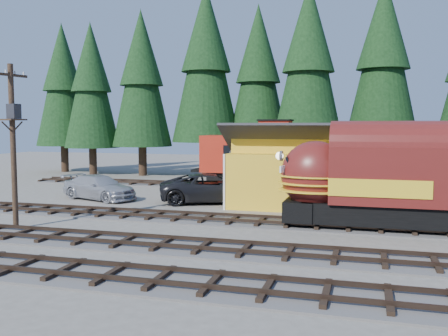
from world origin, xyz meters
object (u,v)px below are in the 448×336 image
(caboose, at_px, (264,157))
(pickup_truck_b, at_px, (99,187))
(utility_pole, at_px, (13,135))
(pickup_truck_a, at_px, (212,188))
(depot, at_px, (329,160))
(locomotive, at_px, (426,183))

(caboose, bearing_deg, pickup_truck_b, -138.09)
(caboose, xyz_separation_m, pickup_truck_b, (-9.81, -8.80, -1.72))
(utility_pole, xyz_separation_m, pickup_truck_a, (6.93, 10.65, -3.68))
(utility_pole, height_order, pickup_truck_b, utility_pole)
(caboose, relative_size, utility_pole, 1.22)
(utility_pole, bearing_deg, depot, 47.51)
(locomotive, height_order, pickup_truck_a, locomotive)
(locomotive, height_order, caboose, caboose)
(locomotive, bearing_deg, depot, 127.71)
(depot, distance_m, utility_pole, 18.34)
(pickup_truck_a, bearing_deg, caboose, -34.28)
(pickup_truck_a, height_order, pickup_truck_b, pickup_truck_a)
(pickup_truck_b, bearing_deg, depot, -67.27)
(depot, height_order, pickup_truck_a, depot)
(depot, bearing_deg, pickup_truck_b, -175.20)
(depot, relative_size, pickup_truck_a, 1.84)
(pickup_truck_a, bearing_deg, utility_pole, 125.90)
(depot, bearing_deg, utility_pole, -142.52)
(caboose, height_order, utility_pole, utility_pole)
(caboose, xyz_separation_m, pickup_truck_a, (-1.87, -7.96, -1.59))
(depot, height_order, utility_pole, utility_pole)
(caboose, bearing_deg, utility_pole, -115.30)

